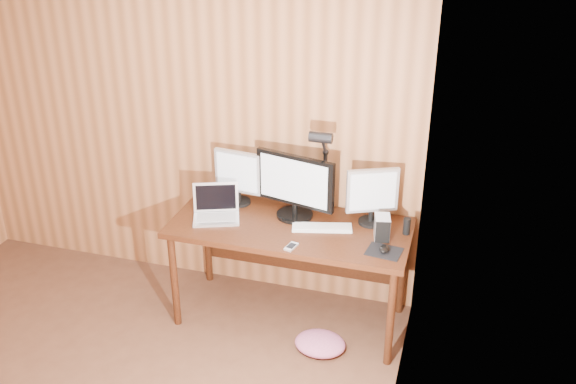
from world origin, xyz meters
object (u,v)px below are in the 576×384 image
at_px(monitor_center, 295,185).
at_px(laptop, 216,209).
at_px(monitor_left, 238,176).
at_px(keyboard, 322,227).
at_px(monitor_right, 372,195).
at_px(mouse, 384,249).
at_px(hard_drive, 382,227).
at_px(desk_lamp, 323,159).
at_px(phone, 291,247).
at_px(desk, 293,236).
at_px(speaker, 407,226).

distance_m(monitor_center, laptop, 0.56).
height_order(monitor_left, keyboard, monitor_left).
xyz_separation_m(monitor_right, mouse, (0.14, -0.34, -0.19)).
relative_size(hard_drive, desk_lamp, 0.24).
distance_m(monitor_right, phone, 0.65).
xyz_separation_m(monitor_center, hard_drive, (0.62, -0.13, -0.16)).
bearing_deg(hard_drive, keyboard, 166.27).
bearing_deg(laptop, mouse, -27.93).
distance_m(laptop, hard_drive, 1.13).
height_order(desk, phone, phone).
height_order(monitor_right, phone, monitor_right).
relative_size(phone, desk_lamp, 0.17).
bearing_deg(phone, laptop, 170.01).
distance_m(desk, monitor_left, 0.57).
distance_m(desk, hard_drive, 0.64).
distance_m(desk, laptop, 0.56).
height_order(monitor_center, hard_drive, monitor_center).
height_order(keyboard, desk_lamp, desk_lamp).
height_order(monitor_center, monitor_left, monitor_center).
height_order(hard_drive, desk_lamp, desk_lamp).
bearing_deg(mouse, monitor_center, 174.47).
bearing_deg(desk_lamp, phone, -99.54).
height_order(monitor_center, desk_lamp, desk_lamp).
relative_size(keyboard, phone, 3.57).
height_order(monitor_center, speaker, monitor_center).
bearing_deg(speaker, laptop, -174.42).
bearing_deg(hard_drive, monitor_center, 155.83).
height_order(laptop, hard_drive, laptop).
bearing_deg(keyboard, desk, 150.69).
bearing_deg(desk_lamp, hard_drive, -27.62).
bearing_deg(speaker, monitor_left, 174.76).
relative_size(monitor_left, laptop, 1.06).
relative_size(laptop, hard_drive, 2.38).
xyz_separation_m(monitor_center, monitor_left, (-0.43, 0.08, -0.02)).
height_order(monitor_right, desk_lamp, desk_lamp).
xyz_separation_m(monitor_center, desk_lamp, (0.17, 0.09, 0.17)).
height_order(monitor_left, phone, monitor_left).
bearing_deg(desk_lamp, monitor_left, 179.77).
xyz_separation_m(desk, laptop, (-0.52, -0.09, 0.18)).
relative_size(monitor_center, laptop, 1.52).
height_order(monitor_center, monitor_right, monitor_center).
relative_size(hard_drive, speaker, 1.38).
bearing_deg(keyboard, desk_lamp, 90.66).
relative_size(monitor_center, hard_drive, 3.62).
relative_size(speaker, desk_lamp, 0.17).
xyz_separation_m(desk, mouse, (0.65, -0.23, 0.14)).
distance_m(monitor_left, phone, 0.75).
bearing_deg(monitor_left, hard_drive, -4.11).
relative_size(monitor_right, keyboard, 0.96).
bearing_deg(monitor_right, monitor_center, 160.60).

